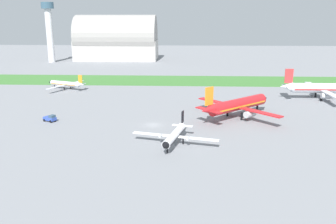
{
  "coord_description": "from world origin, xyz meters",
  "views": [
    {
      "loc": [
        8.28,
        -89.94,
        27.63
      ],
      "look_at": [
        4.0,
        2.62,
        3.0
      ],
      "focal_mm": 37.25,
      "sensor_mm": 36.0,
      "label": 1
    }
  ],
  "objects_px": {
    "airplane_foreground_turboprop": "(175,135)",
    "airplane_taxiing_turboprop": "(66,84)",
    "airplane_parked_jet_far": "(322,88)",
    "pushback_tug_near_gate": "(50,118)",
    "airplane_midfield_jet": "(237,105)",
    "control_tower": "(49,28)"
  },
  "relations": [
    {
      "from": "airplane_midfield_jet",
      "to": "airplane_foreground_turboprop",
      "type": "relative_size",
      "value": 1.21
    },
    {
      "from": "pushback_tug_near_gate",
      "to": "control_tower",
      "type": "xyz_separation_m",
      "value": [
        -51.22,
        138.25,
        21.67
      ]
    },
    {
      "from": "airplane_midfield_jet",
      "to": "control_tower",
      "type": "xyz_separation_m",
      "value": [
        -103.97,
        131.75,
        18.83
      ]
    },
    {
      "from": "pushback_tug_near_gate",
      "to": "control_tower",
      "type": "relative_size",
      "value": 0.1
    },
    {
      "from": "airplane_midfield_jet",
      "to": "airplane_foreground_turboprop",
      "type": "xyz_separation_m",
      "value": [
        -17.37,
        -23.35,
        -1.54
      ]
    },
    {
      "from": "pushback_tug_near_gate",
      "to": "control_tower",
      "type": "bearing_deg",
      "value": 137.51
    },
    {
      "from": "airplane_taxiing_turboprop",
      "to": "airplane_parked_jet_far",
      "type": "bearing_deg",
      "value": -165.72
    },
    {
      "from": "airplane_parked_jet_far",
      "to": "control_tower",
      "type": "bearing_deg",
      "value": 142.32
    },
    {
      "from": "airplane_parked_jet_far",
      "to": "control_tower",
      "type": "xyz_separation_m",
      "value": [
        -137.96,
        105.5,
        18.7
      ]
    },
    {
      "from": "airplane_taxiing_turboprop",
      "to": "pushback_tug_near_gate",
      "type": "xyz_separation_m",
      "value": [
        10.74,
        -45.88,
        -1.43
      ]
    },
    {
      "from": "airplane_taxiing_turboprop",
      "to": "pushback_tug_near_gate",
      "type": "relative_size",
      "value": 5.05
    },
    {
      "from": "airplane_foreground_turboprop",
      "to": "control_tower",
      "type": "height_order",
      "value": "control_tower"
    },
    {
      "from": "airplane_taxiing_turboprop",
      "to": "pushback_tug_near_gate",
      "type": "distance_m",
      "value": 47.14
    },
    {
      "from": "airplane_parked_jet_far",
      "to": "airplane_foreground_turboprop",
      "type": "height_order",
      "value": "airplane_parked_jet_far"
    },
    {
      "from": "airplane_parked_jet_far",
      "to": "airplane_foreground_turboprop",
      "type": "bearing_deg",
      "value": -136.27
    },
    {
      "from": "airplane_taxiing_turboprop",
      "to": "airplane_parked_jet_far",
      "type": "distance_m",
      "value": 98.38
    },
    {
      "from": "airplane_taxiing_turboprop",
      "to": "pushback_tug_near_gate",
      "type": "bearing_deg",
      "value": 125.13
    },
    {
      "from": "airplane_taxiing_turboprop",
      "to": "airplane_parked_jet_far",
      "type": "relative_size",
      "value": 0.67
    },
    {
      "from": "airplane_midfield_jet",
      "to": "airplane_parked_jet_far",
      "type": "distance_m",
      "value": 42.94
    },
    {
      "from": "airplane_foreground_turboprop",
      "to": "airplane_taxiing_turboprop",
      "type": "bearing_deg",
      "value": -129.52
    },
    {
      "from": "airplane_parked_jet_far",
      "to": "pushback_tug_near_gate",
      "type": "height_order",
      "value": "airplane_parked_jet_far"
    },
    {
      "from": "airplane_midfield_jet",
      "to": "pushback_tug_near_gate",
      "type": "relative_size",
      "value": 5.97
    }
  ]
}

